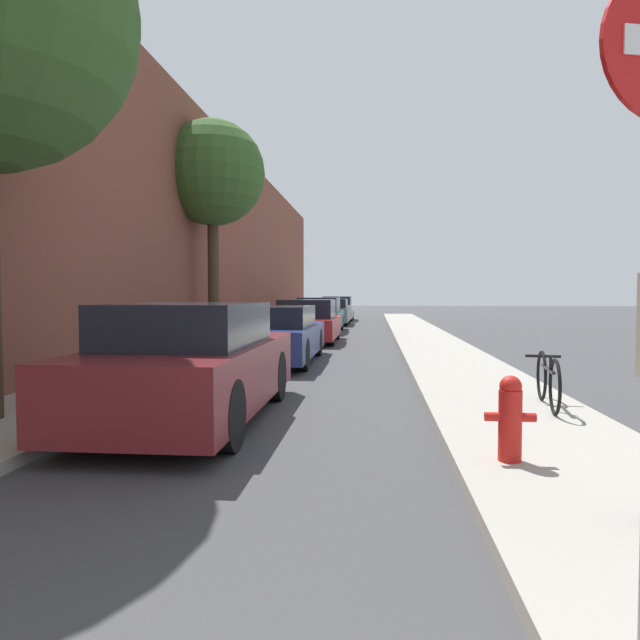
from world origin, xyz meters
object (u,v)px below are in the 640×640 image
Objects in this scene: parked_car_grey at (330,312)px; bicycle at (548,380)px; street_tree_far at (213,174)px; parked_car_red at (308,322)px; parked_car_white at (338,309)px; parked_car_teal at (320,316)px; fire_hydrant at (510,417)px; parked_car_maroon at (193,364)px; parked_car_navy at (277,335)px.

parked_car_grey reaches higher than bicycle.
parked_car_red is at bearing 42.63° from street_tree_far.
street_tree_far reaches higher than parked_car_red.
parked_car_white reaches higher than parked_car_grey.
street_tree_far is at bearing -107.34° from parked_car_teal.
street_tree_far is at bearing 117.48° from fire_hydrant.
street_tree_far reaches higher than parked_car_teal.
bicycle is (4.33, 0.62, -0.22)m from parked_car_maroon.
parked_car_maroon is 2.69× the size of bicycle.
parked_car_maroon is 0.95× the size of parked_car_teal.
parked_car_red is 5.35m from street_tree_far.
parked_car_red is 11.50m from bicycle.
street_tree_far is (-2.40, -17.36, 4.21)m from parked_car_white.
parked_car_maroon reaches higher than parked_car_red.
parked_car_red is 2.51× the size of bicycle.
parked_car_navy is 10.53m from parked_car_teal.
street_tree_far reaches higher than parked_car_maroon.
fire_hydrant is (3.35, -18.24, -0.17)m from parked_car_teal.
fire_hydrant reaches higher than bicycle.
bicycle is at bearing -68.31° from parked_car_red.
parked_car_grey is at bearing 90.50° from parked_car_red.
parked_car_maroon is at bearing -90.03° from parked_car_navy.
parked_car_teal is at bearing -90.54° from parked_car_white.
street_tree_far is at bearing 126.46° from parked_car_navy.
parked_car_white is 2.50× the size of bicycle.
street_tree_far is at bearing -137.37° from parked_car_red.
parked_car_grey is 2.47× the size of bicycle.
bicycle is at bearing -50.77° from parked_car_navy.
parked_car_teal is 2.84× the size of bicycle.
parked_car_grey is 21.63m from bicycle.
parked_car_red is 13.49m from fire_hydrant.
parked_car_white is 26.17m from bicycle.
parked_car_maroon is 0.70× the size of street_tree_far.
parked_car_maroon is at bearing -75.60° from street_tree_far.
parked_car_white reaches higher than parked_car_navy.
street_tree_far is at bearing 135.35° from bicycle.
parked_car_maroon reaches higher than bicycle.
fire_hydrant is at bearing -83.42° from parked_car_white.
parked_car_teal is at bearing 90.11° from parked_car_maroon.
parked_car_maroon is 1.09× the size of parked_car_grey.
fire_hydrant is at bearing -79.59° from parked_car_teal.
parked_car_teal is 1.15× the size of parked_car_grey.
bicycle is at bearing 8.16° from parked_car_maroon.
parked_car_white is (-0.02, 15.13, 0.02)m from parked_car_red.
parked_car_navy is at bearing 113.29° from fire_hydrant.
parked_car_teal is 0.74× the size of street_tree_far.
parked_car_white is at bearing 106.52° from bicycle.
parked_car_white reaches higher than fire_hydrant.
parked_car_teal is at bearing -90.22° from parked_car_grey.
parked_car_red is 0.88× the size of parked_car_teal.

